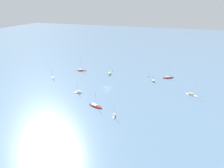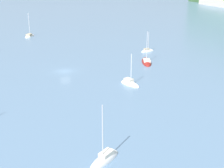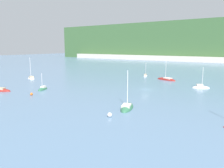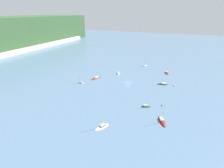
{
  "view_description": "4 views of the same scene",
  "coord_description": "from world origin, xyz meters",
  "px_view_note": "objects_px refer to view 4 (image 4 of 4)",
  "views": [
    {
      "loc": [
        -33.61,
        94.57,
        49.98
      ],
      "look_at": [
        -3.7,
        1.34,
        3.6
      ],
      "focal_mm": 28.0,
      "sensor_mm": 36.0,
      "label": 1
    },
    {
      "loc": [
        75.5,
        -11.13,
        23.21
      ],
      "look_at": [
        16.2,
        7.43,
        1.27
      ],
      "focal_mm": 50.0,
      "sensor_mm": 36.0,
      "label": 2
    },
    {
      "loc": [
        29.29,
        -63.2,
        13.65
      ],
      "look_at": [
        -9.66,
        -5.01,
        1.55
      ],
      "focal_mm": 35.0,
      "sensor_mm": 36.0,
      "label": 3
    },
    {
      "loc": [
        -103.9,
        -32.71,
        44.23
      ],
      "look_at": [
        -8.83,
        7.62,
        1.03
      ],
      "focal_mm": 28.0,
      "sensor_mm": 36.0,
      "label": 4
    }
  ],
  "objects_px": {
    "sailboat_3": "(80,83)",
    "sailboat_1": "(146,107)",
    "sailboat_8": "(144,66)",
    "sailboat_6": "(102,127)",
    "sailboat_2": "(167,73)",
    "sailboat_7": "(96,78)",
    "sailboat_5": "(162,121)",
    "mooring_buoy_0": "(162,105)",
    "sailboat_4": "(163,84)",
    "mooring_buoy_1": "(174,85)",
    "sailboat_0": "(118,73)"
  },
  "relations": [
    {
      "from": "sailboat_2",
      "to": "sailboat_4",
      "type": "bearing_deg",
      "value": -14.08
    },
    {
      "from": "sailboat_8",
      "to": "sailboat_1",
      "type": "bearing_deg",
      "value": -112.51
    },
    {
      "from": "mooring_buoy_0",
      "to": "sailboat_8",
      "type": "bearing_deg",
      "value": 20.62
    },
    {
      "from": "sailboat_3",
      "to": "sailboat_7",
      "type": "xyz_separation_m",
      "value": [
        12.0,
        -5.5,
        -0.04
      ]
    },
    {
      "from": "sailboat_3",
      "to": "mooring_buoy_0",
      "type": "relative_size",
      "value": 9.39
    },
    {
      "from": "sailboat_1",
      "to": "sailboat_7",
      "type": "distance_m",
      "value": 48.97
    },
    {
      "from": "sailboat_2",
      "to": "mooring_buoy_1",
      "type": "distance_m",
      "value": 24.61
    },
    {
      "from": "sailboat_7",
      "to": "sailboat_8",
      "type": "height_order",
      "value": "sailboat_7"
    },
    {
      "from": "sailboat_2",
      "to": "sailboat_4",
      "type": "xyz_separation_m",
      "value": [
        -23.66,
        -0.3,
        -0.09
      ]
    },
    {
      "from": "sailboat_3",
      "to": "sailboat_1",
      "type": "bearing_deg",
      "value": 151.66
    },
    {
      "from": "sailboat_1",
      "to": "sailboat_6",
      "type": "bearing_deg",
      "value": -140.7
    },
    {
      "from": "sailboat_0",
      "to": "sailboat_7",
      "type": "distance_m",
      "value": 19.11
    },
    {
      "from": "sailboat_6",
      "to": "sailboat_7",
      "type": "bearing_deg",
      "value": -124.1
    },
    {
      "from": "sailboat_6",
      "to": "mooring_buoy_1",
      "type": "bearing_deg",
      "value": -176.86
    },
    {
      "from": "sailboat_5",
      "to": "mooring_buoy_1",
      "type": "bearing_deg",
      "value": 154.02
    },
    {
      "from": "sailboat_5",
      "to": "sailboat_6",
      "type": "xyz_separation_m",
      "value": [
        -13.99,
        22.17,
        0.05
      ]
    },
    {
      "from": "sailboat_0",
      "to": "sailboat_8",
      "type": "height_order",
      "value": "sailboat_8"
    },
    {
      "from": "sailboat_1",
      "to": "sailboat_2",
      "type": "height_order",
      "value": "sailboat_2"
    },
    {
      "from": "sailboat_6",
      "to": "mooring_buoy_0",
      "type": "distance_m",
      "value": 34.32
    },
    {
      "from": "sailboat_5",
      "to": "sailboat_7",
      "type": "bearing_deg",
      "value": -148.76
    },
    {
      "from": "sailboat_5",
      "to": "sailboat_8",
      "type": "distance_m",
      "value": 82.7
    },
    {
      "from": "sailboat_1",
      "to": "sailboat_5",
      "type": "distance_m",
      "value": 13.37
    },
    {
      "from": "sailboat_3",
      "to": "sailboat_4",
      "type": "bearing_deg",
      "value": -171.36
    },
    {
      "from": "sailboat_2",
      "to": "sailboat_3",
      "type": "xyz_separation_m",
      "value": [
        -43.02,
        50.45,
        -0.06
      ]
    },
    {
      "from": "mooring_buoy_1",
      "to": "sailboat_1",
      "type": "bearing_deg",
      "value": 162.17
    },
    {
      "from": "sailboat_3",
      "to": "mooring_buoy_1",
      "type": "distance_m",
      "value": 61.12
    },
    {
      "from": "sailboat_4",
      "to": "sailboat_7",
      "type": "bearing_deg",
      "value": -9.48
    },
    {
      "from": "sailboat_3",
      "to": "mooring_buoy_0",
      "type": "height_order",
      "value": "sailboat_3"
    },
    {
      "from": "sailboat_4",
      "to": "sailboat_7",
      "type": "distance_m",
      "value": 45.84
    },
    {
      "from": "sailboat_3",
      "to": "sailboat_4",
      "type": "xyz_separation_m",
      "value": [
        19.36,
        -50.74,
        -0.04
      ]
    },
    {
      "from": "sailboat_5",
      "to": "sailboat_7",
      "type": "relative_size",
      "value": 1.05
    },
    {
      "from": "sailboat_1",
      "to": "sailboat_5",
      "type": "bearing_deg",
      "value": -68.83
    },
    {
      "from": "sailboat_2",
      "to": "sailboat_7",
      "type": "xyz_separation_m",
      "value": [
        -31.02,
        44.95,
        -0.09
      ]
    },
    {
      "from": "sailboat_6",
      "to": "sailboat_3",
      "type": "bearing_deg",
      "value": -111.81
    },
    {
      "from": "sailboat_6",
      "to": "sailboat_2",
      "type": "bearing_deg",
      "value": -165.69
    },
    {
      "from": "sailboat_3",
      "to": "sailboat_4",
      "type": "distance_m",
      "value": 54.31
    },
    {
      "from": "sailboat_3",
      "to": "sailboat_4",
      "type": "height_order",
      "value": "sailboat_4"
    },
    {
      "from": "sailboat_0",
      "to": "sailboat_1",
      "type": "relative_size",
      "value": 1.28
    },
    {
      "from": "sailboat_1",
      "to": "mooring_buoy_1",
      "type": "distance_m",
      "value": 34.88
    },
    {
      "from": "sailboat_2",
      "to": "mooring_buoy_0",
      "type": "xyz_separation_m",
      "value": [
        -52.64,
        -3.93,
        0.21
      ]
    },
    {
      "from": "mooring_buoy_1",
      "to": "sailboat_2",
      "type": "bearing_deg",
      "value": 17.64
    },
    {
      "from": "sailboat_2",
      "to": "sailboat_8",
      "type": "distance_m",
      "value": 23.66
    },
    {
      "from": "sailboat_2",
      "to": "sailboat_8",
      "type": "xyz_separation_m",
      "value": [
        11.99,
        20.4,
        -0.06
      ]
    },
    {
      "from": "sailboat_7",
      "to": "sailboat_1",
      "type": "bearing_deg",
      "value": 75.75
    },
    {
      "from": "sailboat_2",
      "to": "sailboat_1",
      "type": "bearing_deg",
      "value": -18.05
    },
    {
      "from": "sailboat_5",
      "to": "sailboat_6",
      "type": "distance_m",
      "value": 26.21
    },
    {
      "from": "sailboat_3",
      "to": "sailboat_6",
      "type": "distance_m",
      "value": 50.66
    },
    {
      "from": "sailboat_4",
      "to": "mooring_buoy_1",
      "type": "relative_size",
      "value": 10.61
    },
    {
      "from": "sailboat_8",
      "to": "sailboat_3",
      "type": "bearing_deg",
      "value": -155.2
    },
    {
      "from": "sailboat_4",
      "to": "sailboat_5",
      "type": "relative_size",
      "value": 0.94
    }
  ]
}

